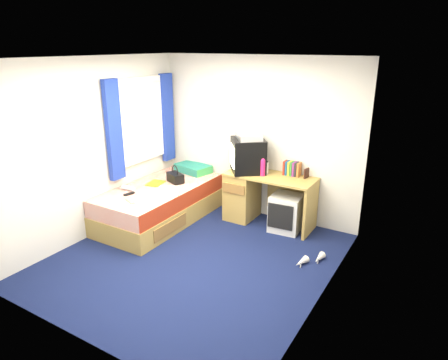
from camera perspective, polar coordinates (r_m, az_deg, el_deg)
The scene contains 20 objects.
ground at distance 5.08m, azimuth -4.31°, elevation -11.14°, with size 3.40×3.40×0.00m, color #0C1438.
room_shell at distance 4.54m, azimuth -4.76°, elevation 4.94°, with size 3.40×3.40×3.40m.
bed at distance 6.08m, azimuth -9.09°, elevation -3.32°, with size 1.01×2.00×0.54m.
pillow at distance 6.57m, azimuth -4.43°, elevation 1.68°, with size 0.56×0.36×0.12m, color #165D92.
desk at distance 5.99m, azimuth 4.17°, elevation -2.04°, with size 1.30×0.55×0.75m.
storage_cube at distance 5.76m, azimuth 8.87°, elevation -4.64°, with size 0.42×0.42×0.52m, color silver.
crt_tv at distance 5.85m, azimuth 3.41°, elevation 3.55°, with size 0.66×0.67×0.49m.
vcr at distance 5.78m, azimuth 3.51°, elevation 6.30°, with size 0.45×0.32×0.09m, color silver.
book_row at distance 5.78m, azimuth 9.70°, elevation 1.63°, with size 0.24×0.13×0.20m.
picture_frame at distance 5.71m, azimuth 11.70°, elevation 0.96°, with size 0.02×0.12×0.14m, color black.
pink_water_bottle at distance 5.70m, azimuth 5.54°, elevation 1.74°, with size 0.07×0.07×0.23m, color #DB1E68.
aerosol_can at distance 5.78m, azimuth 6.12°, elevation 1.69°, with size 0.05×0.05×0.18m, color silver.
handbag at distance 6.10m, azimuth -6.97°, elevation 0.39°, with size 0.33×0.26×0.27m.
towel at distance 5.63m, azimuth -8.07°, elevation -1.61°, with size 0.27×0.23×0.09m, color white.
magazine at distance 6.10m, azimuth -9.76°, elevation -0.45°, with size 0.21×0.28×0.01m, color #D7FF1C.
water_bottle at distance 5.90m, azimuth -13.53°, elevation -1.12°, with size 0.07×0.07×0.20m, color silver.
colour_swatch_fan at distance 5.49m, azimuth -13.25°, elevation -2.93°, with size 0.22×0.06×0.01m, color orange.
remote_control at distance 5.74m, azimuth -13.40°, elevation -1.94°, with size 0.05×0.16×0.02m, color black.
window_assembly at distance 6.19m, azimuth -11.67°, elevation 8.06°, with size 0.11×1.42×1.40m.
white_heels at distance 5.07m, azimuth 12.20°, elevation -11.14°, with size 0.28×0.43×0.09m.
Camera 1 is at (2.58, -3.57, 2.54)m, focal length 32.00 mm.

